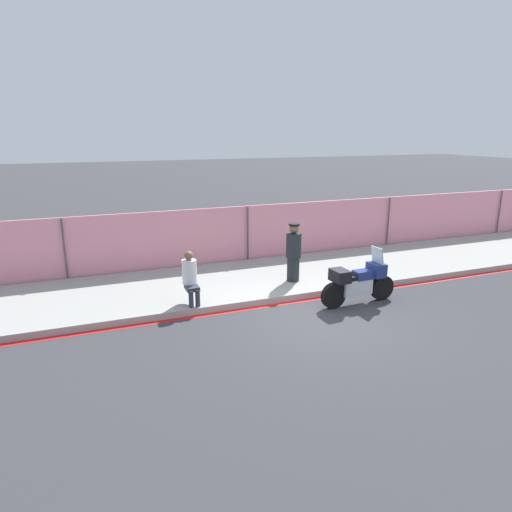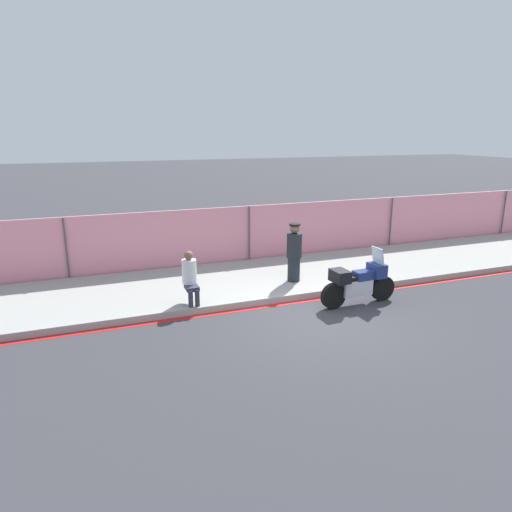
% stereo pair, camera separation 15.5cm
% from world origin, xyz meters
% --- Properties ---
extents(ground_plane, '(120.00, 120.00, 0.00)m').
position_xyz_m(ground_plane, '(0.00, 0.00, 0.00)').
color(ground_plane, '#38383D').
extents(sidewalk, '(40.61, 3.57, 0.17)m').
position_xyz_m(sidewalk, '(0.00, 3.00, 0.08)').
color(sidewalk, '#9E9E99').
rests_on(sidewalk, ground_plane).
extents(curb_paint_stripe, '(40.61, 0.18, 0.01)m').
position_xyz_m(curb_paint_stripe, '(0.00, 1.13, 0.00)').
color(curb_paint_stripe, red).
rests_on(curb_paint_stripe, ground_plane).
extents(storefront_fence, '(38.58, 0.17, 1.91)m').
position_xyz_m(storefront_fence, '(-0.00, 4.88, 0.95)').
color(storefront_fence, pink).
rests_on(storefront_fence, ground_plane).
extents(motorcycle, '(2.12, 0.54, 1.43)m').
position_xyz_m(motorcycle, '(1.32, 0.45, 0.57)').
color(motorcycle, black).
rests_on(motorcycle, ground_plane).
extents(officer_standing, '(0.42, 0.42, 1.63)m').
position_xyz_m(officer_standing, '(0.40, 2.25, 0.99)').
color(officer_standing, '#1E2328').
rests_on(officer_standing, sidewalk).
extents(person_seated_on_curb, '(0.35, 0.65, 1.27)m').
position_xyz_m(person_seated_on_curb, '(-2.65, 1.69, 0.87)').
color(person_seated_on_curb, '#2D3342').
rests_on(person_seated_on_curb, sidewalk).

